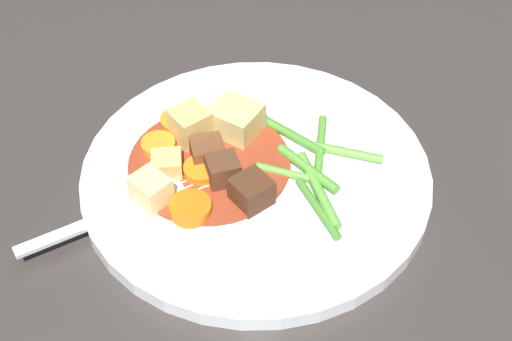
% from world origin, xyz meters
% --- Properties ---
extents(ground_plane, '(3.00, 3.00, 0.00)m').
position_xyz_m(ground_plane, '(0.00, 0.00, 0.00)').
color(ground_plane, '#383330').
extents(dinner_plate, '(0.28, 0.28, 0.01)m').
position_xyz_m(dinner_plate, '(0.00, 0.00, 0.01)').
color(dinner_plate, white).
rests_on(dinner_plate, ground_plane).
extents(stew_sauce, '(0.13, 0.13, 0.00)m').
position_xyz_m(stew_sauce, '(0.04, 0.01, 0.01)').
color(stew_sauce, '#93381E').
rests_on(stew_sauce, dinner_plate).
extents(carrot_slice_0, '(0.04, 0.04, 0.01)m').
position_xyz_m(carrot_slice_0, '(0.08, 0.02, 0.02)').
color(carrot_slice_0, orange).
rests_on(carrot_slice_0, dinner_plate).
extents(carrot_slice_1, '(0.04, 0.04, 0.01)m').
position_xyz_m(carrot_slice_1, '(0.08, -0.02, 0.02)').
color(carrot_slice_1, orange).
rests_on(carrot_slice_1, dinner_plate).
extents(carrot_slice_2, '(0.03, 0.03, 0.01)m').
position_xyz_m(carrot_slice_2, '(0.04, 0.02, 0.02)').
color(carrot_slice_2, orange).
rests_on(carrot_slice_2, dinner_plate).
extents(carrot_slice_3, '(0.04, 0.04, 0.01)m').
position_xyz_m(carrot_slice_3, '(0.02, 0.06, 0.02)').
color(carrot_slice_3, orange).
rests_on(carrot_slice_3, dinner_plate).
extents(potato_chunk_0, '(0.03, 0.03, 0.02)m').
position_xyz_m(potato_chunk_0, '(0.06, 0.03, 0.02)').
color(potato_chunk_0, '#DBBC6B').
rests_on(potato_chunk_0, dinner_plate).
extents(potato_chunk_1, '(0.04, 0.04, 0.03)m').
position_xyz_m(potato_chunk_1, '(0.03, -0.03, 0.03)').
color(potato_chunk_1, '#E5CC7A').
rests_on(potato_chunk_1, dinner_plate).
extents(potato_chunk_2, '(0.04, 0.04, 0.03)m').
position_xyz_m(potato_chunk_2, '(0.06, -0.01, 0.03)').
color(potato_chunk_2, '#DBBC6B').
rests_on(potato_chunk_2, dinner_plate).
extents(potato_chunk_3, '(0.03, 0.03, 0.02)m').
position_xyz_m(potato_chunk_3, '(0.06, 0.06, 0.03)').
color(potato_chunk_3, '#EAD68C').
rests_on(potato_chunk_3, dinner_plate).
extents(meat_chunk_0, '(0.03, 0.03, 0.02)m').
position_xyz_m(meat_chunk_0, '(0.02, 0.02, 0.03)').
color(meat_chunk_0, '#56331E').
rests_on(meat_chunk_0, dinner_plate).
extents(meat_chunk_1, '(0.03, 0.03, 0.02)m').
position_xyz_m(meat_chunk_1, '(-0.01, 0.03, 0.02)').
color(meat_chunk_1, '#4C2B19').
rests_on(meat_chunk_1, dinner_plate).
extents(meat_chunk_2, '(0.04, 0.03, 0.02)m').
position_xyz_m(meat_chunk_2, '(0.04, 0.01, 0.02)').
color(meat_chunk_2, brown).
rests_on(meat_chunk_2, dinner_plate).
extents(green_bean_0, '(0.06, 0.02, 0.01)m').
position_xyz_m(green_bean_0, '(-0.01, -0.05, 0.02)').
color(green_bean_0, '#4C8E33').
rests_on(green_bean_0, dinner_plate).
extents(green_bean_1, '(0.05, 0.01, 0.01)m').
position_xyz_m(green_bean_1, '(-0.02, -0.01, 0.02)').
color(green_bean_1, '#66AD42').
rests_on(green_bean_1, dinner_plate).
extents(green_bean_2, '(0.06, 0.03, 0.01)m').
position_xyz_m(green_bean_2, '(-0.04, -0.02, 0.02)').
color(green_bean_2, '#599E38').
rests_on(green_bean_2, dinner_plate).
extents(green_bean_3, '(0.06, 0.06, 0.01)m').
position_xyz_m(green_bean_3, '(-0.05, 0.00, 0.02)').
color(green_bean_3, '#66AD42').
rests_on(green_bean_3, dinner_plate).
extents(green_bean_4, '(0.03, 0.07, 0.01)m').
position_xyz_m(green_bean_4, '(-0.04, -0.04, 0.02)').
color(green_bean_4, '#599E38').
rests_on(green_bean_4, dinner_plate).
extents(green_bean_5, '(0.05, 0.04, 0.01)m').
position_xyz_m(green_bean_5, '(-0.06, 0.02, 0.02)').
color(green_bean_5, '#4C8E33').
rests_on(green_bean_5, dinner_plate).
extents(green_bean_6, '(0.06, 0.02, 0.01)m').
position_xyz_m(green_bean_6, '(-0.06, -0.05, 0.02)').
color(green_bean_6, '#66AD42').
rests_on(green_bean_6, dinner_plate).
extents(fork, '(0.11, 0.15, 0.00)m').
position_xyz_m(fork, '(0.06, 0.08, 0.02)').
color(fork, silver).
rests_on(fork, dinner_plate).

